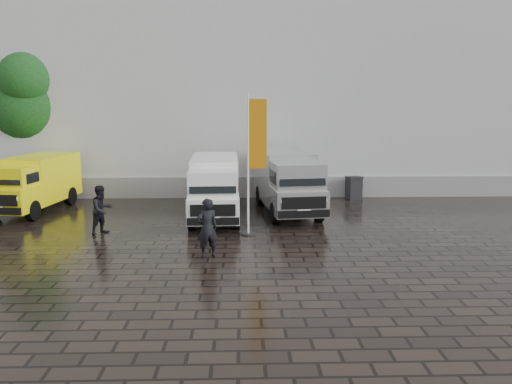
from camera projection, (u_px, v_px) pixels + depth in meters
ground at (254, 244)px, 16.20m from camera, size 120.00×120.00×0.00m
exhibition_hall at (280, 78)px, 30.91m from camera, size 44.00×16.00×12.00m
hall_plinth at (292, 187)px, 23.98m from camera, size 44.00×0.15×1.00m
van_yellow at (33, 185)px, 20.80m from camera, size 2.56×5.14×2.27m
van_white at (215, 189)px, 19.55m from camera, size 1.98×5.50×2.36m
van_silver at (287, 182)px, 20.64m from camera, size 2.63×5.99×2.51m
flagpole at (253, 157)px, 16.89m from camera, size 0.88×0.50×4.84m
tree at (30, 102)px, 24.41m from camera, size 3.95×4.04×7.08m
wheelie_bin at (354, 188)px, 23.48m from camera, size 0.79×0.79×1.09m
person_front at (207, 228)px, 14.67m from camera, size 0.77×0.65×1.79m
person_tent at (102, 210)px, 17.34m from camera, size 1.02×1.05×1.71m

